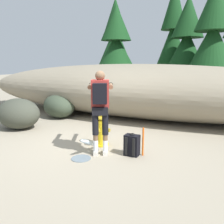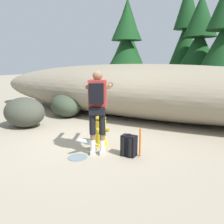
{
  "view_description": "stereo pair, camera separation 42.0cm",
  "coord_description": "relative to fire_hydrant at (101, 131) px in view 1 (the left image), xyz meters",
  "views": [
    {
      "loc": [
        2.72,
        -4.65,
        1.92
      ],
      "look_at": [
        0.37,
        0.4,
        0.75
      ],
      "focal_mm": 38.43,
      "sensor_mm": 36.0,
      "label": 1
    },
    {
      "loc": [
        3.09,
        -4.46,
        1.92
      ],
      "look_at": [
        0.37,
        0.4,
        0.75
      ],
      "focal_mm": 38.43,
      "sensor_mm": 36.0,
      "label": 2
    }
  ],
  "objects": [
    {
      "name": "spare_backpack",
      "position": [
        0.87,
        -0.27,
        -0.13
      ],
      "size": [
        0.31,
        0.3,
        0.47
      ],
      "rotation": [
        0.0,
        0.0,
        1.54
      ],
      "color": "black",
      "rests_on": "ground_plane"
    },
    {
      "name": "pine_tree_left",
      "position": [
        -2.64,
        6.74,
        2.33
      ],
      "size": [
        2.36,
        2.36,
        4.73
      ],
      "color": "#47331E",
      "rests_on": "ground_plane"
    },
    {
      "name": "utility_worker",
      "position": [
        0.23,
        -0.47,
        0.77
      ],
      "size": [
        0.78,
        1.04,
        1.74
      ],
      "rotation": [
        0.0,
        0.0,
        2.02
      ],
      "color": "beige",
      "rests_on": "ground_plane"
    },
    {
      "name": "pine_tree_far_left",
      "position": [
        -3.72,
        9.04,
        3.01
      ],
      "size": [
        2.02,
        2.02,
        5.63
      ],
      "color": "#47331E",
      "rests_on": "ground_plane"
    },
    {
      "name": "boulder_large",
      "position": [
        -2.84,
        0.26,
        0.1
      ],
      "size": [
        1.34,
        1.12,
        0.89
      ],
      "primitive_type": "ellipsoid",
      "rotation": [
        0.0,
        0.0,
        0.05
      ],
      "color": "#3B3E33",
      "rests_on": "ground_plane"
    },
    {
      "name": "pine_tree_right",
      "position": [
        0.57,
        8.49,
        2.43
      ],
      "size": [
        2.52,
        2.52,
        5.22
      ],
      "color": "#47331E",
      "rests_on": "ground_plane"
    },
    {
      "name": "ground_plane",
      "position": [
        -0.23,
        -0.09,
        -0.36
      ],
      "size": [
        56.0,
        56.0,
        0.04
      ],
      "primitive_type": "cube",
      "color": "gray"
    },
    {
      "name": "fire_hydrant",
      "position": [
        0.0,
        0.0,
        0.0
      ],
      "size": [
        0.43,
        0.38,
        0.75
      ],
      "color": "gold",
      "rests_on": "ground_plane"
    },
    {
      "name": "boulder_mid",
      "position": [
        -2.67,
        1.94,
        0.07
      ],
      "size": [
        1.64,
        1.5,
        0.82
      ],
      "primitive_type": "ellipsoid",
      "rotation": [
        0.0,
        0.0,
        5.82
      ],
      "color": "#364131",
      "rests_on": "ground_plane"
    },
    {
      "name": "pine_tree_far_right",
      "position": [
        1.87,
        7.11,
        2.53
      ],
      "size": [
        2.55,
        2.55,
        5.43
      ],
      "color": "#47331E",
      "rests_on": "ground_plane"
    },
    {
      "name": "pine_tree_center",
      "position": [
        -0.4,
        9.75,
        2.93
      ],
      "size": [
        2.18,
        2.18,
        6.3
      ],
      "color": "#47331E",
      "rests_on": "ground_plane"
    },
    {
      "name": "dirt_embankment",
      "position": [
        -0.23,
        3.26,
        0.58
      ],
      "size": [
        13.41,
        3.2,
        1.85
      ],
      "primitive_type": "ellipsoid",
      "color": "gray",
      "rests_on": "ground_plane"
    },
    {
      "name": "survey_stake",
      "position": [
        1.08,
        -0.2,
        -0.04
      ],
      "size": [
        0.04,
        0.04,
        0.6
      ],
      "primitive_type": "cylinder",
      "color": "#E55914",
      "rests_on": "ground_plane"
    },
    {
      "name": "hydrant_water_jet",
      "position": [
        0.0,
        -0.6,
        -0.16
      ],
      "size": [
        0.4,
        0.94,
        0.43
      ],
      "color": "silver",
      "rests_on": "ground_plane"
    }
  ]
}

